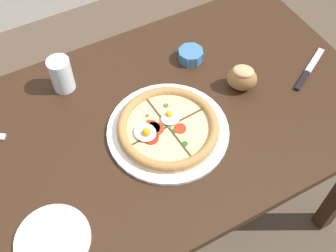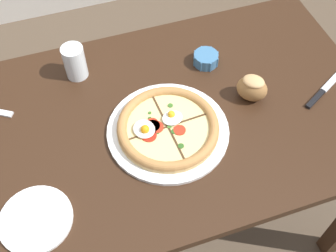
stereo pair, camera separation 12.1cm
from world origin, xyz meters
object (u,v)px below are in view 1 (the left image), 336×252
at_px(bread_piece_near, 242,78).
at_px(dining_table, 142,145).
at_px(water_glass, 62,76).
at_px(pizza, 168,128).
at_px(ramekin_bowl, 191,55).
at_px(knife_spare, 309,69).
at_px(side_saucer, 53,240).

bearing_deg(bread_piece_near, dining_table, 177.79).
bearing_deg(water_glass, pizza, -56.68).
xyz_separation_m(ramekin_bowl, bread_piece_near, (0.08, -0.18, 0.02)).
distance_m(pizza, knife_spare, 0.53).
distance_m(bread_piece_near, side_saucer, 0.72).
xyz_separation_m(dining_table, water_glass, (-0.14, 0.25, 0.15)).
bearing_deg(water_glass, knife_spare, -23.21).
bearing_deg(pizza, water_glass, 123.32).
height_order(ramekin_bowl, knife_spare, ramekin_bowl).
xyz_separation_m(dining_table, bread_piece_near, (0.35, -0.01, 0.15)).
height_order(ramekin_bowl, side_saucer, ramekin_bowl).
bearing_deg(side_saucer, dining_table, 31.47).
distance_m(dining_table, water_glass, 0.33).
distance_m(dining_table, knife_spare, 0.60).
bearing_deg(ramekin_bowl, pizza, -132.71).
bearing_deg(bread_piece_near, water_glass, 151.43).
distance_m(dining_table, bread_piece_near, 0.38).
relative_size(bread_piece_near, knife_spare, 0.59).
relative_size(knife_spare, side_saucer, 1.05).
relative_size(pizza, water_glass, 3.12).
height_order(dining_table, bread_piece_near, bread_piece_near).
xyz_separation_m(pizza, water_glass, (-0.20, 0.31, 0.03)).
relative_size(water_glass, side_saucer, 0.60).
height_order(pizza, side_saucer, pizza).
xyz_separation_m(dining_table, pizza, (0.06, -0.06, 0.12)).
bearing_deg(water_glass, side_saucer, -113.49).
bearing_deg(bread_piece_near, pizza, -171.23).
distance_m(ramekin_bowl, side_saucer, 0.72).
xyz_separation_m(pizza, knife_spare, (0.53, -0.00, -0.02)).
xyz_separation_m(bread_piece_near, knife_spare, (0.24, -0.05, -0.04)).
xyz_separation_m(knife_spare, side_saucer, (-0.93, -0.15, 0.00)).
relative_size(pizza, bread_piece_near, 3.03).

